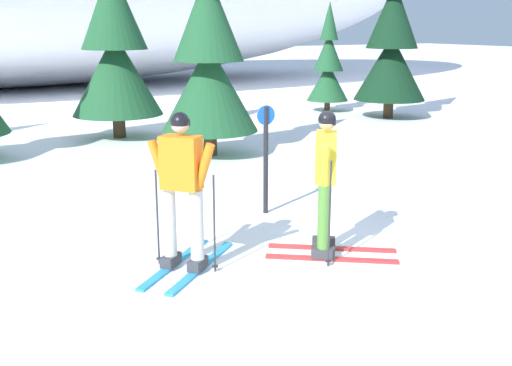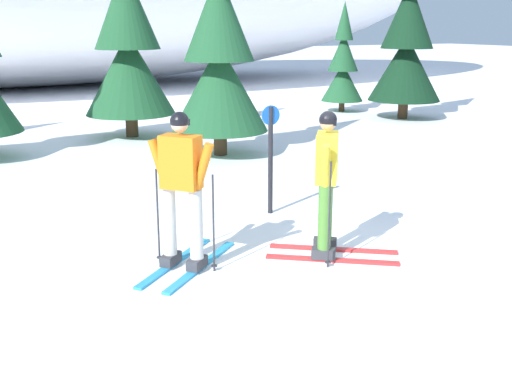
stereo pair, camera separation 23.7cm
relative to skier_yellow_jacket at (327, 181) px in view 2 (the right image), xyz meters
The scene contains 8 objects.
ground_plane 1.00m from the skier_yellow_jacket, 15.87° to the right, with size 120.00×120.00×0.00m, color white.
skier_yellow_jacket is the anchor object (origin of this frame).
skier_orange_jacket 1.69m from the skier_yellow_jacket, 166.50° to the left, with size 1.51×1.39×1.79m.
pine_tree_center_left 9.02m from the skier_yellow_jacket, 88.56° to the left, with size 2.16×2.16×5.59m.
pine_tree_center_right 6.18m from the skier_yellow_jacket, 77.89° to the left, with size 2.00×2.00×5.19m.
pine_tree_right 12.64m from the skier_yellow_jacket, 54.20° to the left, with size 1.30×1.30×3.37m.
pine_tree_far_right 11.59m from the skier_yellow_jacket, 45.25° to the left, with size 2.06×2.06×5.33m.
trail_marker_post 1.82m from the skier_yellow_jacket, 82.67° to the left, with size 0.28×0.07×1.58m.
Camera 2 is at (-4.27, -5.68, 2.70)m, focal length 43.16 mm.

